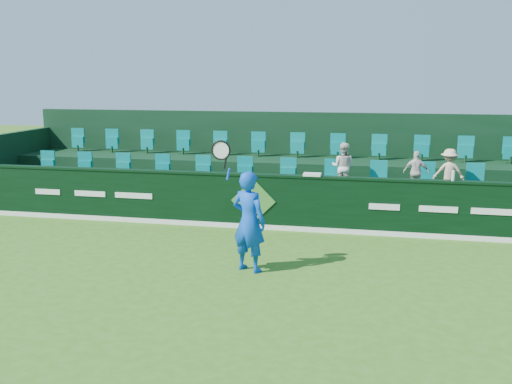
% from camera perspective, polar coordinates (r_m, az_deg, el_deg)
% --- Properties ---
extents(ground, '(60.00, 60.00, 0.00)m').
position_cam_1_polar(ground, '(10.36, -4.83, -9.21)').
color(ground, '#336718').
rests_on(ground, ground).
extents(sponsor_hoarding, '(16.00, 0.25, 1.35)m').
position_cam_1_polar(sponsor_hoarding, '(13.90, -0.17, -0.91)').
color(sponsor_hoarding, black).
rests_on(sponsor_hoarding, ground).
extents(stand_tier_front, '(16.00, 2.00, 0.80)m').
position_cam_1_polar(stand_tier_front, '(15.01, 0.69, -1.05)').
color(stand_tier_front, black).
rests_on(stand_tier_front, ground).
extents(stand_tier_back, '(16.00, 1.80, 1.30)m').
position_cam_1_polar(stand_tier_back, '(16.79, 1.94, 1.15)').
color(stand_tier_back, black).
rests_on(stand_tier_back, ground).
extents(stand_rear, '(16.00, 4.10, 2.60)m').
position_cam_1_polar(stand_rear, '(17.13, 2.21, 3.28)').
color(stand_rear, black).
rests_on(stand_rear, ground).
extents(seat_row_front, '(13.50, 0.50, 0.60)m').
position_cam_1_polar(seat_row_front, '(15.26, 0.99, 1.83)').
color(seat_row_front, '#087B78').
rests_on(seat_row_front, stand_tier_front).
extents(seat_row_back, '(13.50, 0.50, 0.60)m').
position_cam_1_polar(seat_row_back, '(16.94, 2.14, 4.49)').
color(seat_row_back, '#087B78').
rests_on(seat_row_back, stand_tier_back).
extents(tennis_player, '(1.14, 0.69, 2.55)m').
position_cam_1_polar(tennis_player, '(10.77, -0.74, -2.90)').
color(tennis_player, blue).
rests_on(tennis_player, ground).
extents(spectator_left, '(0.68, 0.58, 1.23)m').
position_cam_1_polar(spectator_left, '(14.59, 8.69, 2.51)').
color(spectator_left, silver).
rests_on(spectator_left, stand_tier_front).
extents(spectator_middle, '(0.64, 0.30, 1.06)m').
position_cam_1_polar(spectator_middle, '(14.62, 15.72, 1.90)').
color(spectator_middle, silver).
rests_on(spectator_middle, stand_tier_front).
extents(spectator_right, '(0.74, 0.43, 1.14)m').
position_cam_1_polar(spectator_right, '(14.69, 18.73, 1.91)').
color(spectator_right, '#D0B692').
rests_on(spectator_right, stand_tier_front).
extents(towel, '(0.41, 0.27, 0.06)m').
position_cam_1_polar(towel, '(13.55, 5.64, 1.75)').
color(towel, white).
rests_on(towel, sponsor_hoarding).
extents(drinks_bottle, '(0.08, 0.08, 0.24)m').
position_cam_1_polar(drinks_bottle, '(13.57, 19.12, 1.57)').
color(drinks_bottle, silver).
rests_on(drinks_bottle, sponsor_hoarding).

